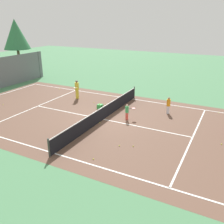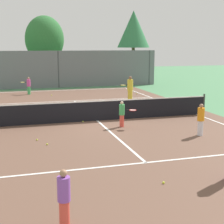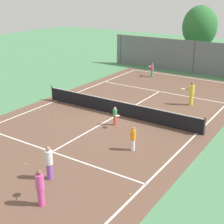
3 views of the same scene
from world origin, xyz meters
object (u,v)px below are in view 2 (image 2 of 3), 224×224
player_4 (201,119)px  tennis_ball_1 (144,111)px  player_0 (130,89)px  player_2 (28,85)px  player_5 (64,198)px  tennis_ball_9 (37,140)px  tennis_ball_11 (135,108)px  tennis_ball_8 (47,144)px  tennis_ball_12 (176,107)px  tennis_ball_3 (52,95)px  player_3 (122,114)px  tennis_ball_6 (83,122)px  tennis_ball_2 (137,94)px  tennis_ball_10 (164,183)px  ball_crate (125,110)px  tennis_ball_7 (50,123)px

player_4 → tennis_ball_1: size_ratio=20.02×
player_0 → player_2: bearing=136.5°
player_5 → tennis_ball_1: 12.66m
tennis_ball_1 → tennis_ball_9: same height
tennis_ball_11 → tennis_ball_1: bearing=-83.3°
tennis_ball_8 → player_0: bearing=53.2°
tennis_ball_12 → tennis_ball_3: bearing=133.0°
tennis_ball_3 → tennis_ball_11: bearing=-58.3°
player_3 → tennis_ball_6: player_3 is taller
player_4 → tennis_ball_6: 5.64m
player_5 → tennis_ball_12: (8.42, 11.80, -0.60)m
tennis_ball_1 → player_2: bearing=123.1°
player_2 → player_5: player_2 is taller
tennis_ball_2 → tennis_ball_10: size_ratio=1.00×
ball_crate → tennis_ball_3: bearing=111.4°
tennis_ball_2 → tennis_ball_8: bearing=-124.0°
ball_crate → tennis_ball_3: 8.47m
tennis_ball_3 → tennis_ball_8: 12.91m
player_3 → tennis_ball_9: (-3.91, -1.24, -0.58)m
tennis_ball_2 → tennis_ball_8: same height
player_0 → tennis_ball_2: bearing=63.3°
player_2 → tennis_ball_1: player_2 is taller
player_2 → player_5: bearing=-90.8°
player_0 → tennis_ball_8: bearing=-126.8°
player_3 → tennis_ball_8: (-3.59, -1.98, -0.58)m
ball_crate → tennis_ball_6: bearing=-150.5°
tennis_ball_1 → tennis_ball_2: 6.96m
tennis_ball_1 → player_0: bearing=85.2°
tennis_ball_2 → tennis_ball_3: size_ratio=1.00×
tennis_ball_1 → player_4: bearing=-86.4°
tennis_ball_6 → tennis_ball_7: same height
ball_crate → tennis_ball_9: bearing=-140.2°
player_3 → tennis_ball_7: (-3.09, 1.66, -0.58)m
player_0 → tennis_ball_2: size_ratio=25.95×
tennis_ball_2 → player_4: bearing=-98.0°
tennis_ball_6 → player_4: bearing=-42.4°
player_4 → tennis_ball_11: size_ratio=20.02×
player_3 → player_5: 8.87m
player_3 → tennis_ball_11: player_3 is taller
tennis_ball_9 → tennis_ball_12: bearing=30.7°
player_5 → tennis_ball_10: 3.29m
player_5 → tennis_ball_10: size_ratio=18.78×
tennis_ball_11 → tennis_ball_3: bearing=121.7°
tennis_ball_12 → player_4: bearing=-107.8°
player_4 → tennis_ball_9: size_ratio=20.02×
player_0 → tennis_ball_3: bearing=134.3°
player_0 → ball_crate: size_ratio=4.02×
player_5 → tennis_ball_6: bearing=76.3°
tennis_ball_2 → tennis_ball_6: 10.13m
player_2 → tennis_ball_6: player_2 is taller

